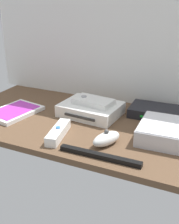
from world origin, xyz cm
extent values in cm
cube|color=brown|center=(0.00, 0.00, -1.00)|extent=(100.00, 48.00, 2.00)
cube|color=white|center=(0.00, 24.60, 32.00)|extent=(110.00, 1.20, 64.00)
cube|color=white|center=(-2.44, 6.43, 2.20)|extent=(22.13, 17.52, 4.40)
cube|color=#2D2D2D|center=(-3.05, -1.75, 2.20)|extent=(12.01, 1.49, 0.80)
cube|color=silver|center=(27.05, -1.37, 2.50)|extent=(17.74, 17.74, 5.00)
cube|color=silver|center=(27.05, -1.37, 5.15)|extent=(17.03, 17.03, 0.30)
cube|color=white|center=(-28.96, -4.51, 0.70)|extent=(16.74, 21.10, 1.40)
cube|color=#B233B2|center=(-28.96, -4.51, 1.48)|extent=(13.86, 18.05, 0.16)
cube|color=black|center=(19.36, 15.38, 1.70)|extent=(18.35, 12.54, 3.40)
cube|color=#19D833|center=(19.55, 9.18, 1.70)|extent=(8.01, 0.64, 0.60)
cube|color=white|center=(-4.52, -13.71, 1.50)|extent=(6.42, 15.22, 3.00)
cylinder|color=#387FDB|center=(-4.52, -13.71, 3.20)|extent=(1.40, 1.40, 0.40)
ellipsoid|color=white|center=(11.19, -12.21, 2.00)|extent=(8.27, 10.92, 4.00)
sphere|color=#4C4C4C|center=(11.19, -12.21, 4.40)|extent=(1.40, 1.40, 1.40)
cube|color=white|center=(-1.58, 6.54, 5.40)|extent=(15.30, 9.76, 2.00)
cylinder|color=#99999E|center=(-5.55, 7.05, 6.60)|extent=(2.24, 2.24, 0.40)
cube|color=black|center=(12.32, -19.92, 0.70)|extent=(24.03, 2.18, 1.40)
camera|label=1|loc=(39.08, -84.50, 43.52)|focal=47.04mm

